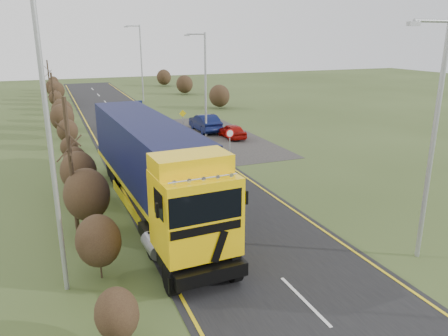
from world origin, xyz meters
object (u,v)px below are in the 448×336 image
at_px(car_red_hatchback, 232,131).
at_px(car_blue_sedan, 205,123).
at_px(speed_sign, 230,139).
at_px(streetlight_near, 432,134).
at_px(lorry, 151,162).

bearing_deg(car_red_hatchback, car_blue_sedan, -72.97).
relative_size(car_blue_sedan, speed_sign, 2.13).
relative_size(car_blue_sedan, streetlight_near, 0.52).
height_order(car_blue_sedan, streetlight_near, streetlight_near).
relative_size(lorry, speed_sign, 7.36).
relative_size(car_red_hatchback, streetlight_near, 0.40).
distance_m(car_red_hatchback, streetlight_near, 22.31).
height_order(lorry, car_blue_sedan, lorry).
height_order(lorry, car_red_hatchback, lorry).
distance_m(car_blue_sedan, streetlight_near, 25.72).
relative_size(car_red_hatchback, car_blue_sedan, 0.76).
relative_size(lorry, streetlight_near, 1.81).
bearing_deg(car_blue_sedan, streetlight_near, 88.88).
distance_m(car_blue_sedan, speed_sign, 9.88).
height_order(streetlight_near, speed_sign, streetlight_near).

